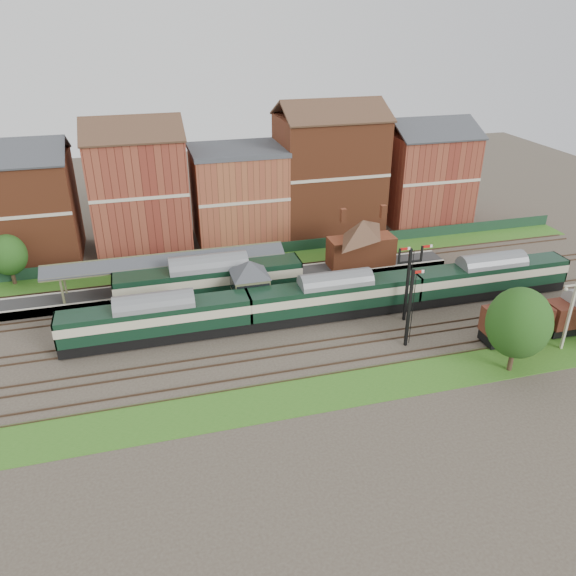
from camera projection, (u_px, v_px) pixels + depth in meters
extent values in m
plane|color=#473D33|center=(286.00, 323.00, 57.65)|extent=(160.00, 160.00, 0.00)
cube|color=#2D6619|center=(253.00, 262.00, 71.43)|extent=(90.00, 4.50, 0.06)
cube|color=#2D6619|center=(323.00, 392.00, 47.29)|extent=(90.00, 5.00, 0.06)
cube|color=#193823|center=(250.00, 251.00, 72.83)|extent=(90.00, 0.12, 1.50)
cube|color=#2D2D2D|center=(222.00, 284.00, 64.65)|extent=(55.00, 3.40, 1.00)
cube|color=#5E7452|center=(251.00, 302.00, 59.20)|extent=(3.40, 3.20, 2.40)
cube|color=brown|center=(250.00, 284.00, 58.22)|extent=(3.60, 3.40, 2.00)
pyramid|color=#383A3F|center=(249.00, 268.00, 57.41)|extent=(5.40, 5.40, 1.60)
cube|color=maroon|center=(323.00, 294.00, 61.13)|extent=(3.00, 2.40, 2.20)
cube|color=#4C3323|center=(325.00, 285.00, 59.92)|extent=(3.20, 1.34, 0.79)
cube|color=#4C3323|center=(321.00, 280.00, 61.04)|extent=(3.20, 1.34, 0.79)
cube|color=brown|center=(361.00, 251.00, 67.63)|extent=(8.00, 3.00, 3.50)
pyramid|color=#4C3323|center=(362.00, 229.00, 66.35)|extent=(8.10, 8.10, 2.20)
cube|color=brown|center=(343.00, 227.00, 65.54)|extent=(0.60, 0.60, 1.60)
cube|color=brown|center=(382.00, 223.00, 66.72)|extent=(0.60, 0.60, 1.60)
cube|color=brown|center=(62.00, 290.00, 58.55)|extent=(0.22, 0.22, 3.40)
cube|color=brown|center=(262.00, 258.00, 65.96)|extent=(0.22, 0.22, 3.40)
cube|color=#383A3F|center=(167.00, 260.00, 60.58)|extent=(26.00, 1.99, 0.90)
cube|color=#383A3F|center=(165.00, 254.00, 62.22)|extent=(26.00, 1.99, 0.90)
cube|color=brown|center=(166.00, 254.00, 61.23)|extent=(26.00, 0.20, 0.20)
cube|color=black|center=(407.00, 285.00, 56.51)|extent=(0.25, 0.25, 8.00)
cube|color=black|center=(410.00, 262.00, 55.34)|extent=(2.60, 0.18, 0.18)
cube|color=#B2140F|center=(405.00, 249.00, 54.54)|extent=(1.10, 0.08, 0.25)
cube|color=#B2140F|center=(427.00, 246.00, 55.10)|extent=(1.10, 0.08, 0.25)
cube|color=black|center=(409.00, 309.00, 52.16)|extent=(0.25, 0.25, 8.00)
cube|color=#B2140F|center=(419.00, 272.00, 50.63)|extent=(1.10, 0.08, 0.25)
cube|color=beige|center=(569.00, 317.00, 51.79)|extent=(0.22, 0.22, 7.00)
cube|color=brown|center=(17.00, 210.00, 69.71)|extent=(14.00, 10.00, 13.00)
cube|color=maroon|center=(139.00, 193.00, 72.78)|extent=(12.00, 10.00, 15.00)
cube|color=brown|center=(238.00, 196.00, 76.51)|extent=(12.00, 10.00, 12.00)
cube|color=brown|center=(329.00, 175.00, 78.66)|extent=(14.00, 10.00, 16.00)
cube|color=maroon|center=(425.00, 178.00, 82.85)|extent=(12.00, 10.00, 13.00)
cube|color=black|center=(158.00, 335.00, 54.30)|extent=(18.12, 2.54, 1.11)
cube|color=black|center=(156.00, 318.00, 53.46)|extent=(18.12, 2.82, 2.62)
cube|color=beige|center=(155.00, 315.00, 53.32)|extent=(18.14, 2.86, 0.91)
cube|color=slate|center=(154.00, 304.00, 52.81)|extent=(18.12, 2.82, 0.60)
cube|color=black|center=(334.00, 311.00, 58.55)|extent=(18.12, 2.54, 1.11)
cube|color=black|center=(335.00, 295.00, 57.72)|extent=(18.12, 2.82, 2.62)
cube|color=beige|center=(335.00, 292.00, 57.58)|extent=(18.14, 2.86, 0.91)
cube|color=slate|center=(336.00, 282.00, 57.06)|extent=(18.12, 2.82, 0.60)
cube|color=black|center=(487.00, 290.00, 62.81)|extent=(18.12, 2.54, 1.11)
cube|color=black|center=(490.00, 275.00, 61.97)|extent=(18.12, 2.82, 2.62)
cube|color=beige|center=(490.00, 273.00, 61.83)|extent=(18.14, 2.86, 0.91)
cube|color=slate|center=(492.00, 263.00, 61.31)|extent=(18.12, 2.82, 0.60)
cube|color=black|center=(211.00, 297.00, 61.31)|extent=(20.03, 2.80, 1.22)
cube|color=black|center=(209.00, 280.00, 60.38)|extent=(20.03, 3.12, 2.89)
cube|color=beige|center=(209.00, 277.00, 60.23)|extent=(20.05, 3.16, 1.00)
cube|color=slate|center=(208.00, 266.00, 59.66)|extent=(20.03, 3.12, 0.67)
cube|color=black|center=(513.00, 335.00, 54.40)|extent=(6.33, 2.33, 0.95)
cube|color=#481714|center=(517.00, 319.00, 53.62)|extent=(6.33, 2.74, 2.53)
cube|color=gray|center=(519.00, 307.00, 52.99)|extent=(6.33, 2.74, 0.46)
cube|color=black|center=(572.00, 326.00, 55.99)|extent=(5.84, 2.15, 0.88)
cube|color=#481714|center=(575.00, 312.00, 55.27)|extent=(5.84, 2.53, 2.34)
cylinder|color=#382619|center=(513.00, 352.00, 49.40)|extent=(0.44, 0.44, 3.75)
ellipsoid|color=#254714|center=(519.00, 323.00, 48.05)|extent=(5.52, 5.52, 6.35)
cylinder|color=#382619|center=(12.00, 273.00, 65.20)|extent=(0.44, 0.44, 2.85)
ellipsoid|color=#254714|center=(8.00, 255.00, 64.18)|extent=(4.18, 4.18, 4.81)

